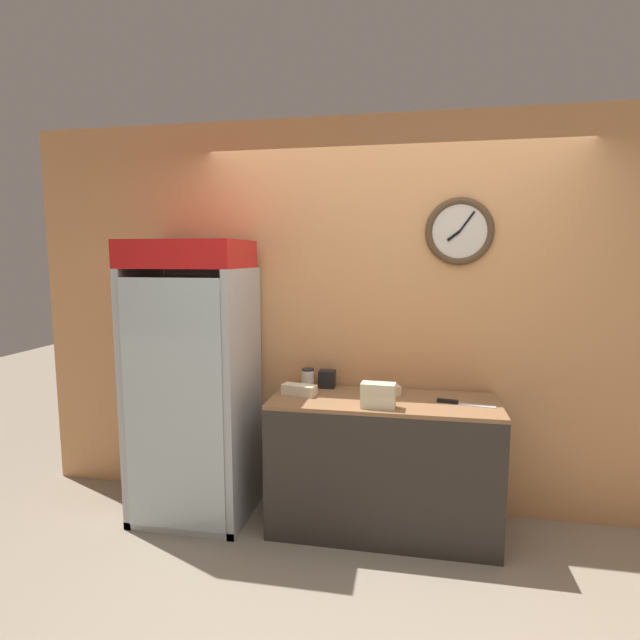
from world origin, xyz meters
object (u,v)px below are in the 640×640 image
(sandwich_flat_left, at_px, (299,390))
(condiment_jar, at_px, (308,378))
(chefs_knife, at_px, (458,403))
(sandwich_stack_middle, at_px, (378,389))
(sandwich_flat_right, at_px, (385,391))
(napkin_dispenser, at_px, (327,379))
(beverage_cooler, at_px, (196,367))
(sandwich_stack_bottom, at_px, (378,401))

(sandwich_flat_left, relative_size, condiment_jar, 1.78)
(chefs_knife, relative_size, condiment_jar, 2.61)
(sandwich_stack_middle, xyz_separation_m, sandwich_flat_left, (-0.53, 0.18, -0.08))
(sandwich_stack_middle, relative_size, sandwich_flat_right, 0.97)
(napkin_dispenser, bearing_deg, beverage_cooler, -167.17)
(beverage_cooler, distance_m, sandwich_stack_middle, 1.27)
(sandwich_stack_bottom, bearing_deg, beverage_cooler, 170.80)
(sandwich_stack_bottom, distance_m, napkin_dispenser, 0.55)
(sandwich_stack_bottom, xyz_separation_m, sandwich_flat_left, (-0.53, 0.18, -0.00))
(beverage_cooler, bearing_deg, sandwich_flat_right, 3.05)
(sandwich_stack_bottom, relative_size, sandwich_flat_right, 0.96)
(sandwich_flat_right, distance_m, chefs_knife, 0.46)
(sandwich_stack_middle, relative_size, napkin_dispenser, 1.74)
(sandwich_stack_middle, xyz_separation_m, napkin_dispenser, (-0.38, 0.40, -0.05))
(sandwich_stack_bottom, bearing_deg, condiment_jar, 143.51)
(beverage_cooler, distance_m, sandwich_stack_bottom, 1.27)
(chefs_knife, bearing_deg, sandwich_stack_middle, -160.81)
(sandwich_flat_right, bearing_deg, chefs_knife, -13.19)
(sandwich_flat_right, xyz_separation_m, condiment_jar, (-0.54, 0.11, 0.03))
(beverage_cooler, height_order, sandwich_stack_bottom, beverage_cooler)
(beverage_cooler, relative_size, sandwich_stack_middle, 9.00)
(beverage_cooler, bearing_deg, sandwich_stack_bottom, -9.20)
(beverage_cooler, bearing_deg, sandwich_stack_middle, -9.20)
(beverage_cooler, distance_m, chefs_knife, 1.73)
(chefs_knife, bearing_deg, sandwich_stack_bottom, -160.81)
(sandwich_stack_middle, bearing_deg, sandwich_flat_right, 83.95)
(beverage_cooler, distance_m, napkin_dispenser, 0.90)
(sandwich_flat_left, height_order, chefs_knife, sandwich_flat_left)
(sandwich_stack_bottom, height_order, sandwich_flat_left, sandwich_stack_bottom)
(sandwich_flat_left, distance_m, condiment_jar, 0.20)
(sandwich_stack_bottom, distance_m, sandwich_stack_middle, 0.08)
(sandwich_flat_left, distance_m, chefs_knife, 1.00)
(sandwich_flat_right, xyz_separation_m, napkin_dispenser, (-0.41, 0.13, 0.03))
(condiment_jar, bearing_deg, chefs_knife, -12.11)
(sandwich_flat_left, xyz_separation_m, napkin_dispenser, (0.15, 0.22, 0.03))
(sandwich_flat_left, relative_size, chefs_knife, 0.68)
(sandwich_flat_left, bearing_deg, condiment_jar, 85.12)
(sandwich_stack_middle, bearing_deg, sandwich_stack_bottom, 0.00)
(sandwich_flat_left, bearing_deg, sandwich_stack_bottom, -19.22)
(sandwich_stack_bottom, bearing_deg, napkin_dispenser, 133.41)
(sandwich_stack_middle, distance_m, napkin_dispenser, 0.55)
(condiment_jar, bearing_deg, napkin_dispenser, 10.23)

